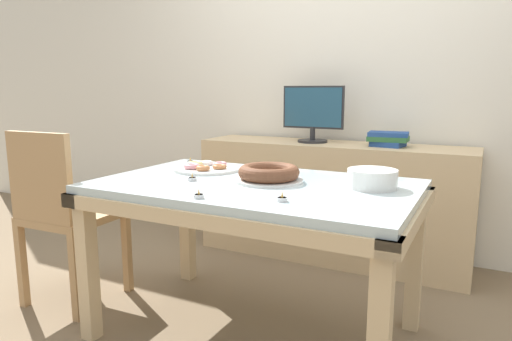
% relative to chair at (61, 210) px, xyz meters
% --- Properties ---
extents(ground_plane, '(12.00, 12.00, 0.00)m').
position_rel_chair_xyz_m(ground_plane, '(1.04, 0.19, -0.52)').
color(ground_plane, '#7A664C').
extents(wall_back, '(8.00, 0.10, 2.60)m').
position_rel_chair_xyz_m(wall_back, '(1.04, 1.63, 0.78)').
color(wall_back, silver).
rests_on(wall_back, ground).
extents(dining_table, '(1.44, 0.90, 0.73)m').
position_rel_chair_xyz_m(dining_table, '(1.04, 0.19, 0.11)').
color(dining_table, silver).
rests_on(dining_table, ground).
extents(chair, '(0.44, 0.44, 0.94)m').
position_rel_chair_xyz_m(chair, '(0.00, 0.00, 0.00)').
color(chair, tan).
rests_on(chair, ground).
extents(sideboard, '(1.80, 0.44, 0.79)m').
position_rel_chair_xyz_m(sideboard, '(1.04, 1.33, -0.13)').
color(sideboard, '#D1B284').
rests_on(sideboard, ground).
extents(computer_monitor, '(0.42, 0.20, 0.38)m').
position_rel_chair_xyz_m(computer_monitor, '(0.89, 1.33, 0.46)').
color(computer_monitor, '#262628').
rests_on(computer_monitor, sideboard).
extents(book_stack, '(0.25, 0.19, 0.09)m').
position_rel_chair_xyz_m(book_stack, '(1.40, 1.33, 0.31)').
color(book_stack, '#23478C').
rests_on(book_stack, sideboard).
extents(cake_chocolate_round, '(0.31, 0.31, 0.07)m').
position_rel_chair_xyz_m(cake_chocolate_round, '(1.08, 0.24, 0.24)').
color(cake_chocolate_round, white).
rests_on(cake_chocolate_round, dining_table).
extents(pastry_platter, '(0.35, 0.35, 0.04)m').
position_rel_chair_xyz_m(pastry_platter, '(0.67, 0.36, 0.22)').
color(pastry_platter, white).
rests_on(pastry_platter, dining_table).
extents(plate_stack, '(0.21, 0.21, 0.08)m').
position_rel_chair_xyz_m(plate_stack, '(1.53, 0.32, 0.25)').
color(plate_stack, white).
rests_on(plate_stack, dining_table).
extents(tealight_left_edge, '(0.04, 0.04, 0.04)m').
position_rel_chair_xyz_m(tealight_left_edge, '(0.47, 0.50, 0.22)').
color(tealight_left_edge, silver).
rests_on(tealight_left_edge, dining_table).
extents(tealight_near_cakes, '(0.04, 0.04, 0.04)m').
position_rel_chair_xyz_m(tealight_near_cakes, '(0.77, 0.10, 0.22)').
color(tealight_near_cakes, silver).
rests_on(tealight_near_cakes, dining_table).
extents(tealight_centre, '(0.04, 0.04, 0.04)m').
position_rel_chair_xyz_m(tealight_centre, '(0.99, -0.17, 0.22)').
color(tealight_centre, silver).
rests_on(tealight_centre, dining_table).
extents(tealight_near_front, '(0.04, 0.04, 0.04)m').
position_rel_chair_xyz_m(tealight_near_front, '(1.29, -0.08, 0.22)').
color(tealight_near_front, silver).
rests_on(tealight_near_front, dining_table).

